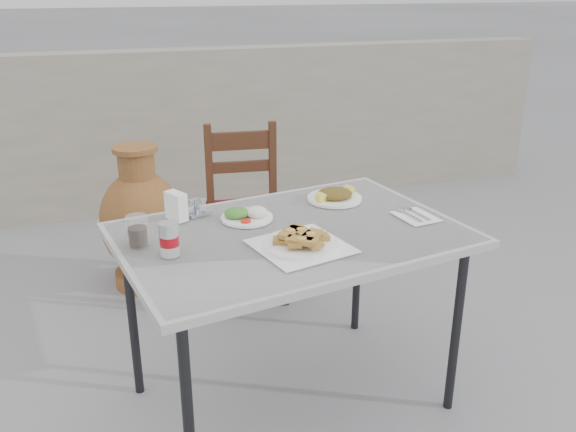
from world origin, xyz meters
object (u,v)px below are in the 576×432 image
object	(u,v)px
cola_glass	(138,232)
terracotta_urn	(142,222)
soda_can	(169,239)
salad_chopped_plate	(335,195)
chair	(245,210)
salad_rice_plate	(246,215)
condiment_caddy	(197,209)
cafe_table	(291,243)
pide_plate	(301,239)
napkin_holder	(176,206)

from	to	relation	value
cola_glass	terracotta_urn	distance (m)	1.31
soda_can	cola_glass	size ratio (longest dim) A/B	1.09
salad_chopped_plate	chair	distance (m)	0.84
salad_rice_plate	terracotta_urn	size ratio (longest dim) A/B	0.25
condiment_caddy	salad_rice_plate	bearing A→B (deg)	-32.87
soda_can	condiment_caddy	xyz separation A→B (m)	(0.16, 0.37, -0.04)
cafe_table	salad_rice_plate	world-z (taller)	salad_rice_plate
salad_rice_plate	condiment_caddy	bearing A→B (deg)	147.13
condiment_caddy	cola_glass	bearing A→B (deg)	-136.37
cafe_table	pide_plate	world-z (taller)	pide_plate
cafe_table	pide_plate	xyz separation A→B (m)	(-0.01, -0.15, 0.08)
cafe_table	napkin_holder	world-z (taller)	napkin_holder
cafe_table	cola_glass	size ratio (longest dim) A/B	12.79
cola_glass	condiment_caddy	bearing A→B (deg)	43.63
napkin_holder	salad_chopped_plate	bearing A→B (deg)	-25.85
chair	condiment_caddy	bearing A→B (deg)	-110.68
salad_chopped_plate	napkin_holder	size ratio (longest dim) A/B	2.10
pide_plate	cola_glass	world-z (taller)	cola_glass
salad_chopped_plate	chair	xyz separation A→B (m)	(-0.22, 0.75, -0.31)
cafe_table	napkin_holder	bearing A→B (deg)	148.14
cafe_table	chair	xyz separation A→B (m)	(0.07, 1.02, -0.24)
pide_plate	condiment_caddy	xyz separation A→B (m)	(-0.30, 0.43, -0.01)
salad_chopped_plate	terracotta_urn	xyz separation A→B (m)	(-0.77, 1.00, -0.42)
salad_rice_plate	cafe_table	bearing A→B (deg)	-50.92
cafe_table	terracotta_urn	size ratio (longest dim) A/B	1.71
soda_can	napkin_holder	world-z (taller)	soda_can
cafe_table	chair	distance (m)	1.05
cafe_table	cola_glass	bearing A→B (deg)	176.01
pide_plate	salad_chopped_plate	bearing A→B (deg)	54.81
salad_rice_plate	soda_can	bearing A→B (deg)	-143.05
salad_chopped_plate	napkin_holder	distance (m)	0.69
cafe_table	condiment_caddy	world-z (taller)	condiment_caddy
terracotta_urn	chair	bearing A→B (deg)	-24.49
pide_plate	soda_can	xyz separation A→B (m)	(-0.46, 0.07, 0.03)
cafe_table	terracotta_urn	xyz separation A→B (m)	(-0.48, 1.27, -0.34)
salad_rice_plate	soda_can	size ratio (longest dim) A/B	1.72
cafe_table	soda_can	xyz separation A→B (m)	(-0.47, -0.09, 0.12)
condiment_caddy	terracotta_urn	xyz separation A→B (m)	(-0.17, 0.99, -0.42)
salad_chopped_plate	cola_glass	size ratio (longest dim) A/B	2.14
pide_plate	napkin_holder	size ratio (longest dim) A/B	3.33
cola_glass	chair	distance (m)	1.22
cafe_table	terracotta_urn	bearing A→B (deg)	110.70
pide_plate	terracotta_urn	xyz separation A→B (m)	(-0.47, 1.43, -0.42)
napkin_holder	pide_plate	bearing A→B (deg)	-73.97
soda_can	napkin_holder	xyz separation A→B (m)	(0.07, 0.33, -0.00)
cafe_table	napkin_holder	xyz separation A→B (m)	(-0.40, 0.25, 0.11)
salad_chopped_plate	cola_glass	xyz separation A→B (m)	(-0.85, -0.23, 0.03)
pide_plate	chair	size ratio (longest dim) A/B	0.40
pide_plate	condiment_caddy	distance (m)	0.53
cafe_table	cola_glass	world-z (taller)	cola_glass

